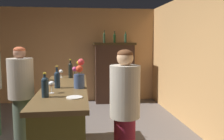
{
  "coord_description": "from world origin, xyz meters",
  "views": [
    {
      "loc": [
        0.64,
        -3.22,
        1.68
      ],
      "look_at": [
        1.07,
        0.16,
        1.28
      ],
      "focal_mm": 38.63,
      "sensor_mm": 36.0,
      "label": 1
    }
  ],
  "objects_px": {
    "wine_bottle_merlot": "(45,86)",
    "wine_glass_front": "(61,72)",
    "patron_by_cabinet": "(21,95)",
    "cheese_plate": "(74,97)",
    "display_bottle_center": "(126,38)",
    "bartender": "(125,111)",
    "flower_arrangement": "(79,76)",
    "display_cabinet": "(114,72)",
    "bar_counter": "(65,126)",
    "display_bottle_left": "(104,37)",
    "wine_bottle_malbec": "(57,79)",
    "wine_bottle_syrah": "(71,70)",
    "wine_glass_mid": "(52,84)",
    "display_bottle_midleft": "(115,38)"
  },
  "relations": [
    {
      "from": "wine_bottle_merlot",
      "to": "wine_glass_front",
      "type": "relative_size",
      "value": 1.99
    },
    {
      "from": "patron_by_cabinet",
      "to": "cheese_plate",
      "type": "bearing_deg",
      "value": -36.62
    },
    {
      "from": "display_bottle_center",
      "to": "bartender",
      "type": "relative_size",
      "value": 0.2
    },
    {
      "from": "flower_arrangement",
      "to": "patron_by_cabinet",
      "type": "bearing_deg",
      "value": 143.68
    },
    {
      "from": "display_cabinet",
      "to": "wine_glass_front",
      "type": "xyz_separation_m",
      "value": [
        -1.24,
        -2.43,
        0.31
      ]
    },
    {
      "from": "bar_counter",
      "to": "flower_arrangement",
      "type": "distance_m",
      "value": 0.73
    },
    {
      "from": "display_bottle_left",
      "to": "flower_arrangement",
      "type": "bearing_deg",
      "value": -100.83
    },
    {
      "from": "flower_arrangement",
      "to": "bartender",
      "type": "bearing_deg",
      "value": -37.5
    },
    {
      "from": "display_bottle_center",
      "to": "patron_by_cabinet",
      "type": "bearing_deg",
      "value": -127.7
    },
    {
      "from": "wine_bottle_malbec",
      "to": "wine_bottle_syrah",
      "type": "distance_m",
      "value": 0.89
    },
    {
      "from": "display_bottle_left",
      "to": "display_bottle_center",
      "type": "xyz_separation_m",
      "value": [
        0.58,
        0.0,
        -0.01
      ]
    },
    {
      "from": "wine_glass_front",
      "to": "flower_arrangement",
      "type": "bearing_deg",
      "value": -72.3
    },
    {
      "from": "wine_bottle_syrah",
      "to": "bartender",
      "type": "xyz_separation_m",
      "value": [
        0.68,
        -1.33,
        -0.35
      ]
    },
    {
      "from": "bartender",
      "to": "flower_arrangement",
      "type": "bearing_deg",
      "value": -24.89
    },
    {
      "from": "display_cabinet",
      "to": "bartender",
      "type": "distance_m",
      "value": 3.84
    },
    {
      "from": "wine_bottle_malbec",
      "to": "display_bottle_left",
      "type": "relative_size",
      "value": 0.87
    },
    {
      "from": "bar_counter",
      "to": "display_cabinet",
      "type": "distance_m",
      "value": 3.53
    },
    {
      "from": "bar_counter",
      "to": "display_cabinet",
      "type": "xyz_separation_m",
      "value": [
        1.13,
        3.32,
        0.32
      ]
    },
    {
      "from": "bar_counter",
      "to": "display_bottle_center",
      "type": "bearing_deg",
      "value": 66.65
    },
    {
      "from": "wine_bottle_malbec",
      "to": "patron_by_cabinet",
      "type": "bearing_deg",
      "value": 134.97
    },
    {
      "from": "wine_bottle_malbec",
      "to": "bartender",
      "type": "distance_m",
      "value": 0.99
    },
    {
      "from": "display_bottle_center",
      "to": "bartender",
      "type": "distance_m",
      "value": 3.99
    },
    {
      "from": "flower_arrangement",
      "to": "display_bottle_left",
      "type": "bearing_deg",
      "value": 79.17
    },
    {
      "from": "wine_glass_mid",
      "to": "patron_by_cabinet",
      "type": "xyz_separation_m",
      "value": [
        -0.57,
        0.93,
        -0.31
      ]
    },
    {
      "from": "flower_arrangement",
      "to": "display_bottle_midleft",
      "type": "height_order",
      "value": "display_bottle_midleft"
    },
    {
      "from": "cheese_plate",
      "to": "wine_bottle_syrah",
      "type": "bearing_deg",
      "value": 94.01
    },
    {
      "from": "patron_by_cabinet",
      "to": "flower_arrangement",
      "type": "bearing_deg",
      "value": -17.97
    },
    {
      "from": "display_cabinet",
      "to": "bartender",
      "type": "xyz_separation_m",
      "value": [
        -0.4,
        -3.82,
        0.01
      ]
    },
    {
      "from": "wine_bottle_merlot",
      "to": "display_bottle_left",
      "type": "bearing_deg",
      "value": 75.33
    },
    {
      "from": "bar_counter",
      "to": "flower_arrangement",
      "type": "xyz_separation_m",
      "value": [
        0.2,
        -0.09,
        0.69
      ]
    },
    {
      "from": "wine_bottle_syrah",
      "to": "wine_glass_front",
      "type": "relative_size",
      "value": 2.31
    },
    {
      "from": "display_cabinet",
      "to": "wine_bottle_merlot",
      "type": "relative_size",
      "value": 6.1
    },
    {
      "from": "display_bottle_center",
      "to": "wine_glass_front",
      "type": "bearing_deg",
      "value": -122.56
    },
    {
      "from": "wine_bottle_malbec",
      "to": "flower_arrangement",
      "type": "relative_size",
      "value": 0.76
    },
    {
      "from": "display_bottle_center",
      "to": "patron_by_cabinet",
      "type": "distance_m",
      "value": 3.6
    },
    {
      "from": "wine_bottle_merlot",
      "to": "wine_glass_front",
      "type": "xyz_separation_m",
      "value": [
        0.05,
        1.46,
        -0.03
      ]
    },
    {
      "from": "wine_glass_front",
      "to": "display_bottle_midleft",
      "type": "distance_m",
      "value": 2.8
    },
    {
      "from": "wine_glass_front",
      "to": "display_bottle_left",
      "type": "relative_size",
      "value": 0.41
    },
    {
      "from": "wine_glass_front",
      "to": "cheese_plate",
      "type": "bearing_deg",
      "value": -80.16
    },
    {
      "from": "display_cabinet",
      "to": "display_bottle_left",
      "type": "distance_m",
      "value": 0.98
    },
    {
      "from": "bartender",
      "to": "cheese_plate",
      "type": "bearing_deg",
      "value": 26.53
    },
    {
      "from": "wine_bottle_syrah",
      "to": "flower_arrangement",
      "type": "xyz_separation_m",
      "value": [
        0.15,
        -0.93,
        0.02
      ]
    },
    {
      "from": "wine_glass_mid",
      "to": "cheese_plate",
      "type": "xyz_separation_m",
      "value": [
        0.27,
        -0.28,
        -0.1
      ]
    },
    {
      "from": "wine_bottle_malbec",
      "to": "display_bottle_midleft",
      "type": "xyz_separation_m",
      "value": [
        1.22,
        3.36,
        0.58
      ]
    },
    {
      "from": "wine_glass_mid",
      "to": "bartender",
      "type": "bearing_deg",
      "value": -9.24
    },
    {
      "from": "wine_bottle_malbec",
      "to": "wine_glass_front",
      "type": "height_order",
      "value": "wine_bottle_malbec"
    },
    {
      "from": "display_cabinet",
      "to": "wine_bottle_malbec",
      "type": "xyz_separation_m",
      "value": [
        -1.22,
        -3.36,
        0.34
      ]
    },
    {
      "from": "wine_glass_front",
      "to": "display_bottle_midleft",
      "type": "relative_size",
      "value": 0.44
    },
    {
      "from": "bar_counter",
      "to": "display_bottle_midleft",
      "type": "relative_size",
      "value": 7.23
    },
    {
      "from": "wine_bottle_syrah",
      "to": "display_bottle_left",
      "type": "height_order",
      "value": "display_bottle_left"
    }
  ]
}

